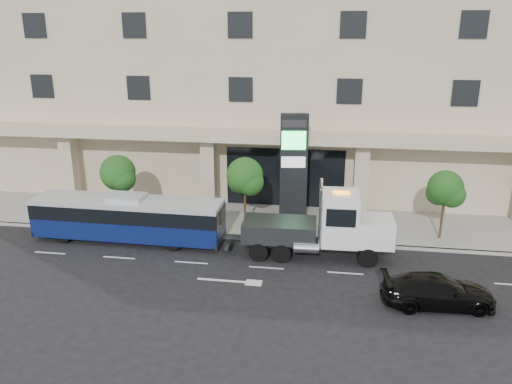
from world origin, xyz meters
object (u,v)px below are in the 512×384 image
Objects in this scene: city_bus at (128,218)px; tow_truck at (324,227)px; black_sedan at (438,291)px; signage_pylon at (294,167)px.

tow_truck is at bearing -1.84° from city_bus.
black_sedan is (5.11, -4.34, -0.97)m from tow_truck.
signage_pylon is at bearing 27.20° from city_bus.
city_bus is at bearing 175.96° from tow_truck.
city_bus reaches higher than black_sedan.
tow_truck is at bearing -75.07° from signage_pylon.
signage_pylon reaches higher than black_sedan.
tow_truck reaches higher than black_sedan.
signage_pylon is at bearing 32.20° from black_sedan.
signage_pylon is at bearing 110.99° from tow_truck.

